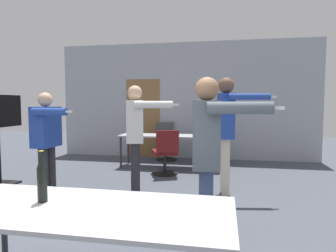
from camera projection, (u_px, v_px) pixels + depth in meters
back_wall at (184, 101)px, 7.73m from camera, size 6.66×0.12×2.97m
conference_table_near at (86, 216)px, 2.04m from camera, size 2.01×0.84×0.72m
conference_table_far at (170, 138)px, 6.62m from camera, size 2.22×0.64×0.72m
person_left_plaid at (136, 129)px, 4.65m from camera, size 0.88×0.64×1.70m
person_far_watching at (227, 123)px, 4.65m from camera, size 0.86×0.57×1.82m
person_center_tall at (208, 147)px, 2.88m from camera, size 0.80×0.66×1.68m
person_right_polo at (47, 135)px, 4.50m from camera, size 0.73×0.68×1.59m
office_chair_far_right at (166, 142)px, 7.56m from camera, size 0.59×0.63×0.93m
office_chair_near_pushed at (208, 144)px, 7.04m from camera, size 0.53×0.58×0.96m
office_chair_side_rolled at (166, 154)px, 5.93m from camera, size 0.62×0.65×0.90m
beer_bottle at (42, 178)px, 2.13m from camera, size 0.07×0.07×0.37m
drink_cup at (177, 133)px, 6.53m from camera, size 0.09×0.09×0.11m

